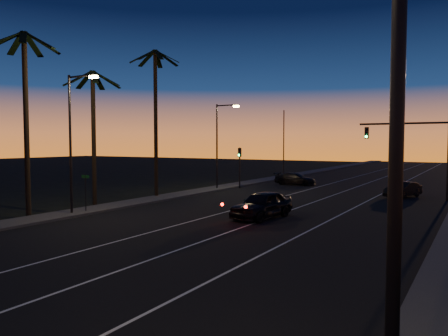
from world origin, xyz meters
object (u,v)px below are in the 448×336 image
Objects in this scene: cross_car at (295,179)px; right_car at (403,190)px; signal_mast at (417,142)px; lead_car at (262,205)px.

right_car is at bearing -25.41° from cross_car.
cross_car is at bearing 153.86° from signal_mast.
cross_car is (-13.13, 6.44, -4.11)m from signal_mast.
signal_mast is 16.77m from lead_car.
signal_mast is 1.25× the size of lead_car.
lead_car is 1.33× the size of right_car.
right_car is 13.33m from cross_car.
cross_car is (-12.04, 5.72, 0.00)m from right_car.
signal_mast reaches higher than cross_car.
signal_mast is at bearing -26.14° from cross_car.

